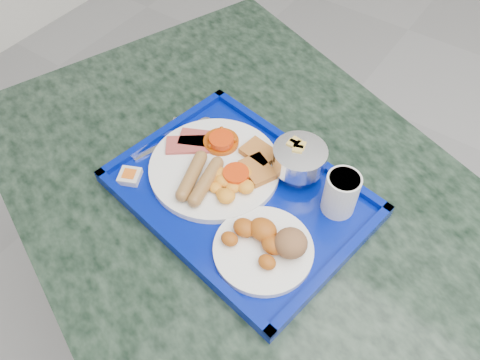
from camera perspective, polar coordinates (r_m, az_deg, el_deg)
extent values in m
cylinder|color=gray|center=(1.59, 1.39, -18.87)|extent=(0.57, 0.57, 0.03)
cylinder|color=gray|center=(1.25, 1.71, -13.31)|extent=(0.11, 0.11, 0.70)
cube|color=black|center=(0.93, 2.25, -3.63)|extent=(1.44, 1.20, 0.04)
cube|color=#03158D|center=(0.91, 0.00, -1.86)|extent=(0.52, 0.42, 0.02)
cube|color=#03158D|center=(0.98, 6.74, 4.14)|extent=(0.47, 0.09, 0.01)
cube|color=#03158D|center=(0.84, -7.91, -7.68)|extent=(0.47, 0.09, 0.01)
cube|color=#03158D|center=(0.83, 11.41, -10.10)|extent=(0.07, 0.34, 0.01)
cube|color=#03158D|center=(1.02, -9.20, 5.86)|extent=(0.07, 0.34, 0.01)
cylinder|color=white|center=(0.94, -3.09, 1.57)|extent=(0.26, 0.26, 0.01)
cube|color=#B84B49|center=(0.98, -4.79, 5.02)|extent=(0.10, 0.08, 0.01)
cube|color=#B84B49|center=(0.97, -6.37, 4.30)|extent=(0.10, 0.09, 0.01)
cylinder|color=#A54006|center=(0.97, -2.32, 4.68)|extent=(0.07, 0.07, 0.01)
sphere|color=#A54006|center=(0.95, -1.74, 4.28)|extent=(0.01, 0.01, 0.01)
sphere|color=#A54006|center=(0.97, -1.34, 5.71)|extent=(0.01, 0.01, 0.01)
sphere|color=#A54006|center=(0.97, -1.90, 5.42)|extent=(0.01, 0.01, 0.01)
sphere|color=#A54006|center=(0.96, -1.75, 4.98)|extent=(0.01, 0.01, 0.01)
sphere|color=#A54006|center=(0.98, -1.73, 5.89)|extent=(0.01, 0.01, 0.01)
sphere|color=#A54006|center=(0.97, -2.58, 5.65)|extent=(0.01, 0.01, 0.01)
sphere|color=#A54006|center=(0.96, -1.90, 5.07)|extent=(0.01, 0.01, 0.01)
sphere|color=#A54006|center=(0.96, -1.48, 4.88)|extent=(0.01, 0.01, 0.01)
sphere|color=#A54006|center=(0.96, -2.00, 4.69)|extent=(0.01, 0.01, 0.01)
sphere|color=#A54006|center=(0.97, -1.50, 5.68)|extent=(0.01, 0.01, 0.01)
sphere|color=#A54006|center=(0.98, -2.26, 6.23)|extent=(0.01, 0.01, 0.01)
sphere|color=#A54006|center=(0.97, -1.29, 5.41)|extent=(0.01, 0.01, 0.01)
sphere|color=#A54006|center=(0.96, -3.51, 5.00)|extent=(0.01, 0.01, 0.01)
sphere|color=#A54006|center=(0.96, -0.70, 4.92)|extent=(0.01, 0.01, 0.01)
sphere|color=#A54006|center=(0.95, -3.64, 4.17)|extent=(0.01, 0.01, 0.01)
sphere|color=#A54006|center=(0.96, -3.59, 4.98)|extent=(0.01, 0.01, 0.01)
cube|color=#B56B2D|center=(0.94, 2.35, 3.35)|extent=(0.07, 0.06, 0.01)
cube|color=#B56B2D|center=(0.91, 2.14, 1.26)|extent=(0.08, 0.07, 0.01)
cylinder|color=brown|center=(0.90, -5.89, 0.56)|extent=(0.06, 0.10, 0.03)
cylinder|color=brown|center=(0.89, -4.14, -0.14)|extent=(0.05, 0.10, 0.03)
ellipsoid|color=orange|center=(0.89, -0.77, -0.77)|extent=(0.03, 0.03, 0.02)
ellipsoid|color=orange|center=(0.88, -2.12, -1.69)|extent=(0.03, 0.03, 0.02)
ellipsoid|color=orange|center=(0.89, -1.76, -0.09)|extent=(0.03, 0.03, 0.02)
ellipsoid|color=orange|center=(0.90, -2.46, 0.78)|extent=(0.03, 0.03, 0.02)
ellipsoid|color=orange|center=(0.87, -1.68, -1.96)|extent=(0.03, 0.03, 0.02)
ellipsoid|color=orange|center=(0.90, -2.65, 0.04)|extent=(0.02, 0.02, 0.02)
ellipsoid|color=orange|center=(0.90, 0.07, 0.61)|extent=(0.02, 0.02, 0.02)
ellipsoid|color=orange|center=(0.89, -2.11, -0.02)|extent=(0.03, 0.03, 0.02)
ellipsoid|color=orange|center=(0.88, 0.73, -0.83)|extent=(0.03, 0.03, 0.02)
ellipsoid|color=orange|center=(0.89, -0.88, -0.80)|extent=(0.03, 0.03, 0.02)
ellipsoid|color=orange|center=(0.90, 0.32, 0.90)|extent=(0.04, 0.04, 0.02)
ellipsoid|color=orange|center=(0.89, -3.02, -0.93)|extent=(0.02, 0.02, 0.02)
cylinder|color=red|center=(0.95, -2.28, 4.88)|extent=(0.05, 0.05, 0.01)
cylinder|color=red|center=(0.89, -0.50, 0.70)|extent=(0.05, 0.05, 0.01)
cylinder|color=white|center=(0.83, 2.85, -8.46)|extent=(0.18, 0.18, 0.01)
ellipsoid|color=#AB5214|center=(0.80, 3.32, -9.96)|extent=(0.03, 0.03, 0.02)
ellipsoid|color=#AB5214|center=(0.81, 4.04, -7.90)|extent=(0.04, 0.04, 0.03)
ellipsoid|color=#AB5214|center=(0.82, 2.81, -6.06)|extent=(0.05, 0.04, 0.04)
ellipsoid|color=#AB5214|center=(0.83, 0.53, -5.84)|extent=(0.04, 0.04, 0.03)
ellipsoid|color=#AB5214|center=(0.82, -1.28, -7.19)|extent=(0.03, 0.03, 0.02)
ellipsoid|color=#925F3A|center=(0.81, 6.21, -7.65)|extent=(0.06, 0.06, 0.05)
cylinder|color=silver|center=(0.94, 6.99, 0.92)|extent=(0.07, 0.07, 0.01)
cylinder|color=silver|center=(0.93, 7.07, 1.47)|extent=(0.02, 0.02, 0.02)
cylinder|color=silver|center=(0.91, 7.27, 2.74)|extent=(0.10, 0.10, 0.04)
cube|color=#FFD661|center=(0.91, 6.77, 4.51)|extent=(0.02, 0.02, 0.02)
cube|color=#FFD661|center=(0.89, 7.03, 3.58)|extent=(0.02, 0.02, 0.02)
cube|color=#FFD661|center=(0.90, 7.40, 4.01)|extent=(0.02, 0.02, 0.02)
cube|color=#FFD661|center=(0.90, 6.40, 4.22)|extent=(0.02, 0.02, 0.02)
cylinder|color=white|center=(0.87, 12.18, -1.61)|extent=(0.06, 0.06, 0.09)
cylinder|color=orange|center=(0.84, 12.62, -0.01)|extent=(0.06, 0.06, 0.01)
cube|color=silver|center=(1.01, -8.97, 4.80)|extent=(0.06, 0.13, 0.00)
ellipsoid|color=silver|center=(1.03, -4.48, 6.90)|extent=(0.05, 0.05, 0.01)
cube|color=silver|center=(1.00, -8.17, 4.85)|extent=(0.07, 0.18, 0.00)
cube|color=silver|center=(0.95, -13.29, 0.45)|extent=(0.05, 0.05, 0.01)
cube|color=orange|center=(0.94, -13.38, 0.76)|extent=(0.03, 0.03, 0.00)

